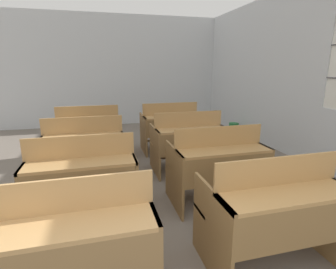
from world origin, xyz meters
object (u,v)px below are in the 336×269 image
Objects in this scene: bench_back_right at (170,127)px; wastepaper_bin at (234,129)px; bench_front_left at (73,244)px; bench_second_left at (83,179)px; bench_second_right at (217,165)px; bench_third_right at (188,141)px; bench_back_left at (89,132)px; bench_front_right at (274,212)px; bench_third_left at (85,149)px.

bench_back_right is 3.60× the size of wastepaper_bin.
bench_front_left is at bearing -115.63° from bench_back_right.
bench_second_left and bench_back_right have the same top height.
bench_third_right is at bearing 90.30° from bench_second_right.
bench_back_left is (-1.53, 1.06, 0.00)m from bench_third_right.
bench_second_right is at bearing -121.94° from wastepaper_bin.
wastepaper_bin is at bearing 49.92° from bench_front_left.
bench_second_left is 2.14m from bench_back_left.
bench_front_right is 3.60× the size of wastepaper_bin.
bench_back_left is (-0.00, 2.14, 0.00)m from bench_second_left.
bench_front_right is 2.63m from bench_third_left.
bench_second_right is (1.55, 1.09, 0.00)m from bench_front_left.
bench_back_right is at bearing 0.45° from bench_back_left.
bench_front_left is at bearing -125.71° from bench_third_right.
bench_front_left and bench_front_right have the same top height.
bench_third_left is 3.60× the size of wastepaper_bin.
bench_second_left is 1.00× the size of bench_back_left.
bench_back_left is 1.00× the size of bench_back_right.
bench_second_left is at bearing -138.90° from wastepaper_bin.
bench_front_left is 1.00× the size of bench_back_left.
bench_front_left is 3.21m from bench_back_left.
bench_front_right is (1.54, 0.01, 0.00)m from bench_front_left.
bench_second_right and bench_back_left have the same top height.
wastepaper_bin is (3.38, 1.87, -0.34)m from bench_third_left.
bench_third_right reaches higher than wastepaper_bin.
bench_third_right is (-0.01, 1.06, 0.00)m from bench_second_right.
bench_front_right is 1.00× the size of bench_second_left.
bench_front_right is at bearing -90.13° from bench_back_right.
bench_front_right is 1.00× the size of bench_third_left.
bench_back_left is 1.54m from bench_back_right.
bench_front_right and bench_third_right have the same top height.
bench_second_left is at bearing -88.47° from bench_third_left.
bench_second_left is at bearing 89.26° from bench_front_left.
bench_back_right is (1.53, 2.15, 0.00)m from bench_second_left.
bench_back_right is at bearing 89.89° from bench_third_right.
bench_second_left is at bearing -144.99° from bench_third_right.
bench_third_right is (1.54, 2.15, 0.00)m from bench_front_left.
bench_second_right and bench_back_right have the same top height.
bench_third_right and bench_back_left have the same top height.
bench_second_right is at bearing -54.06° from bench_back_left.
bench_third_left and bench_third_right have the same top height.
bench_back_left is at bearing 145.26° from bench_third_right.
bench_third_left is (-1.56, 1.04, 0.00)m from bench_second_right.
bench_front_left is 2.65m from bench_third_right.
bench_back_right is (0.01, 3.22, 0.00)m from bench_front_right.
bench_back_right is at bearing -156.90° from wastepaper_bin.
bench_back_right is (1.54, 0.01, 0.00)m from bench_back_left.
bench_third_left is at bearing -144.94° from bench_back_right.
bench_second_left is (0.01, 1.08, 0.00)m from bench_front_left.
bench_third_right is (1.53, 1.07, 0.00)m from bench_second_left.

